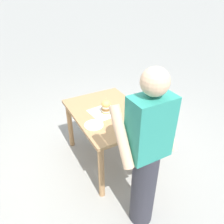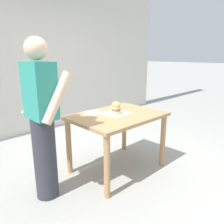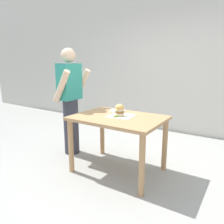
{
  "view_description": "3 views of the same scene",
  "coord_description": "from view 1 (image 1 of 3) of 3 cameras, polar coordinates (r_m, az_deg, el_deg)",
  "views": [
    {
      "loc": [
        1.08,
        2.09,
        2.2
      ],
      "look_at": [
        0.0,
        0.1,
        0.82
      ],
      "focal_mm": 35.0,
      "sensor_mm": 36.0,
      "label": 1
    },
    {
      "loc": [
        -1.91,
        1.94,
        1.52
      ],
      "look_at": [
        0.0,
        0.1,
        0.82
      ],
      "focal_mm": 35.0,
      "sensor_mm": 36.0,
      "label": 2
    },
    {
      "loc": [
        -2.39,
        -1.45,
        1.46
      ],
      "look_at": [
        0.0,
        0.1,
        0.82
      ],
      "focal_mm": 35.0,
      "sensor_mm": 36.0,
      "label": 3
    }
  ],
  "objects": [
    {
      "name": "side_plate_with_forks",
      "position": [
        2.51,
        -4.77,
        -3.4
      ],
      "size": [
        0.22,
        0.22,
        0.02
      ],
      "color": "white",
      "rests_on": "patio_table"
    },
    {
      "name": "diner_across_table",
      "position": [
        1.98,
        9.04,
        -10.95
      ],
      "size": [
        0.55,
        0.35,
        1.69
      ],
      "color": "#33333D",
      "rests_on": "ground"
    },
    {
      "name": "pickle_spear",
      "position": [
        2.77,
        -0.14,
        0.63
      ],
      "size": [
        0.08,
        0.06,
        0.02
      ],
      "primitive_type": "cylinder",
      "rotation": [
        0.0,
        1.57,
        2.64
      ],
      "color": "#8EA83D",
      "rests_on": "serving_paper"
    },
    {
      "name": "serving_paper",
      "position": [
        2.74,
        -2.14,
        -0.07
      ],
      "size": [
        0.36,
        0.36,
        0.0
      ],
      "primitive_type": "cube",
      "rotation": [
        0.0,
        0.0,
        0.1
      ],
      "color": "white",
      "rests_on": "patio_table"
    },
    {
      "name": "patio_table",
      "position": [
        2.82,
        -0.97,
        -2.07
      ],
      "size": [
        0.85,
        1.17,
        0.77
      ],
      "color": "tan",
      "rests_on": "ground"
    },
    {
      "name": "sandwich",
      "position": [
        2.71,
        -1.6,
        1.44
      ],
      "size": [
        0.12,
        0.12,
        0.19
      ],
      "color": "#E5B25B",
      "rests_on": "serving_paper"
    },
    {
      "name": "ground_plane",
      "position": [
        3.23,
        -0.86,
        -11.77
      ],
      "size": [
        80.0,
        80.0,
        0.0
      ],
      "primitive_type": "plane",
      "color": "#9E9E99"
    }
  ]
}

